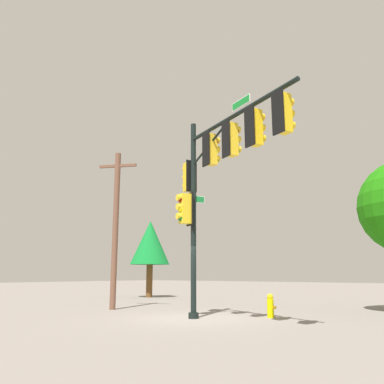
% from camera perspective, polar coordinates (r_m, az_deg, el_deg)
% --- Properties ---
extents(ground_plane, '(120.00, 120.00, 0.00)m').
position_cam_1_polar(ground_plane, '(14.69, 0.22, -17.50)').
color(ground_plane, slate).
extents(signal_pole_assembly, '(5.87, 2.67, 7.17)m').
position_cam_1_polar(signal_pole_assembly, '(13.63, 3.56, 3.56)').
color(signal_pole_assembly, black).
rests_on(signal_pole_assembly, ground_plane).
extents(utility_pole, '(1.66, 0.92, 7.07)m').
position_cam_1_polar(utility_pole, '(18.60, -10.79, -4.65)').
color(utility_pole, brown).
rests_on(utility_pole, ground_plane).
extents(fire_hydrant, '(0.33, 0.24, 0.83)m').
position_cam_1_polar(fire_hydrant, '(15.15, 11.06, -15.55)').
color(fire_hydrant, '#D9CB04').
rests_on(fire_hydrant, ground_plane).
extents(tree_mid, '(2.66, 2.66, 5.09)m').
position_cam_1_polar(tree_mid, '(27.60, -5.96, -7.20)').
color(tree_mid, brown).
rests_on(tree_mid, ground_plane).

